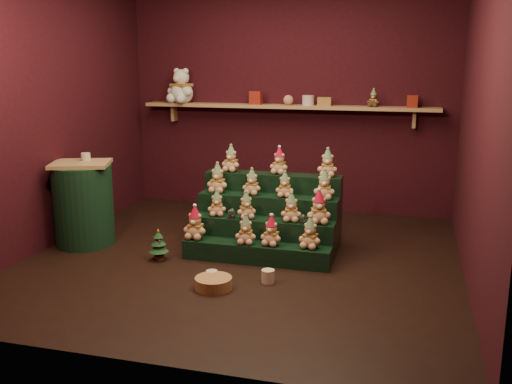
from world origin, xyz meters
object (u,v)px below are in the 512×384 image
(snow_globe_c, at_px, (303,219))
(mug_right, at_px, (268,276))
(snow_globe_b, at_px, (271,217))
(brown_bear, at_px, (373,98))
(riser_tier_front, at_px, (256,253))
(snow_globe_a, at_px, (232,213))
(mug_left, at_px, (212,276))
(mini_christmas_tree, at_px, (159,245))
(white_bear, at_px, (181,81))
(wicker_basket, at_px, (213,283))
(side_table, at_px, (83,204))

(snow_globe_c, height_order, mug_right, snow_globe_c)
(snow_globe_b, height_order, brown_bear, brown_bear)
(snow_globe_b, relative_size, mug_right, 0.76)
(riser_tier_front, distance_m, snow_globe_a, 0.46)
(snow_globe_c, bearing_deg, snow_globe_a, -180.00)
(mug_left, bearing_deg, mini_christmas_tree, 149.95)
(snow_globe_b, height_order, snow_globe_c, snow_globe_c)
(white_bear, bearing_deg, mug_right, -33.15)
(mini_christmas_tree, xyz_separation_m, mug_right, (1.13, -0.27, -0.10))
(snow_globe_c, height_order, wicker_basket, snow_globe_c)
(snow_globe_b, relative_size, snow_globe_c, 0.97)
(wicker_basket, height_order, white_bear, white_bear)
(riser_tier_front, bearing_deg, white_bear, 128.27)
(snow_globe_a, relative_size, wicker_basket, 0.31)
(riser_tier_front, xyz_separation_m, side_table, (-1.84, 0.07, 0.33))
(snow_globe_c, relative_size, mug_right, 0.78)
(snow_globe_b, relative_size, white_bear, 0.16)
(snow_globe_b, xyz_separation_m, brown_bear, (0.78, 1.73, 1.02))
(mug_right, bearing_deg, snow_globe_c, 73.99)
(mini_christmas_tree, xyz_separation_m, wicker_basket, (0.73, -0.52, -0.10))
(riser_tier_front, height_order, mini_christmas_tree, mini_christmas_tree)
(mini_christmas_tree, height_order, mug_left, mini_christmas_tree)
(riser_tier_front, relative_size, white_bear, 2.58)
(white_bear, bearing_deg, mug_left, -42.36)
(snow_globe_a, distance_m, mug_left, 0.82)
(mini_christmas_tree, bearing_deg, snow_globe_b, 18.88)
(riser_tier_front, height_order, snow_globe_c, snow_globe_c)
(riser_tier_front, distance_m, snow_globe_b, 0.37)
(snow_globe_b, xyz_separation_m, mug_left, (-0.34, -0.73, -0.35))
(snow_globe_c, bearing_deg, mug_left, -131.45)
(riser_tier_front, bearing_deg, snow_globe_a, 151.05)
(white_bear, bearing_deg, wicker_basket, -42.46)
(snow_globe_a, bearing_deg, mug_right, -50.06)
(snow_globe_c, xyz_separation_m, mug_left, (-0.64, -0.73, -0.35))
(mug_right, height_order, white_bear, white_bear)
(snow_globe_a, bearing_deg, wicker_basket, -82.37)
(riser_tier_front, distance_m, mug_left, 0.62)
(snow_globe_c, relative_size, wicker_basket, 0.28)
(side_table, relative_size, brown_bear, 4.20)
(snow_globe_a, bearing_deg, brown_bear, 55.80)
(wicker_basket, xyz_separation_m, white_bear, (-1.32, 2.60, 1.54))
(mini_christmas_tree, bearing_deg, riser_tier_front, 11.57)
(riser_tier_front, bearing_deg, snow_globe_c, 21.45)
(snow_globe_b, distance_m, snow_globe_c, 0.30)
(riser_tier_front, bearing_deg, snow_globe_b, 56.65)
(brown_bear, bearing_deg, mini_christmas_tree, -124.43)
(snow_globe_c, bearing_deg, white_bear, 137.65)
(mug_right, bearing_deg, mug_left, -166.69)
(side_table, relative_size, white_bear, 1.58)
(snow_globe_a, relative_size, side_table, 0.11)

